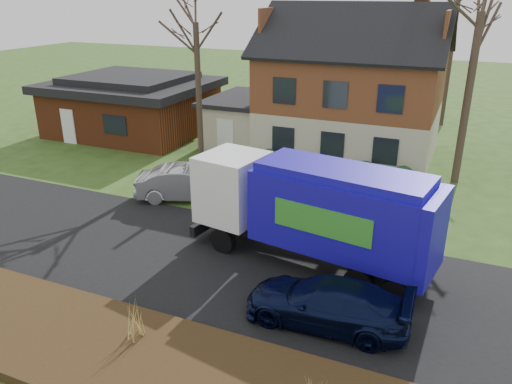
% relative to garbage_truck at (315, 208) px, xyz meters
% --- Properties ---
extents(ground, '(120.00, 120.00, 0.00)m').
position_rel_garbage_truck_xyz_m(ground, '(-3.86, -1.17, -2.07)').
color(ground, '#2E4A18').
rests_on(ground, ground).
extents(road, '(80.00, 7.00, 0.02)m').
position_rel_garbage_truck_xyz_m(road, '(-3.86, -1.17, -2.06)').
color(road, black).
rests_on(road, ground).
extents(mulch_verge, '(80.00, 3.50, 0.30)m').
position_rel_garbage_truck_xyz_m(mulch_verge, '(-3.86, -6.47, -1.92)').
color(mulch_verge, black).
rests_on(mulch_verge, ground).
extents(main_house, '(12.95, 8.95, 9.26)m').
position_rel_garbage_truck_xyz_m(main_house, '(-2.37, 12.74, 1.96)').
color(main_house, beige).
rests_on(main_house, ground).
extents(ranch_house, '(9.80, 8.20, 3.70)m').
position_rel_garbage_truck_xyz_m(ranch_house, '(-15.86, 11.83, -0.26)').
color(ranch_house, brown).
rests_on(ranch_house, ground).
extents(garbage_truck, '(8.64, 3.59, 3.59)m').
position_rel_garbage_truck_xyz_m(garbage_truck, '(0.00, 0.00, 0.00)').
color(garbage_truck, black).
rests_on(garbage_truck, ground).
extents(silver_sedan, '(4.80, 3.19, 1.50)m').
position_rel_garbage_truck_xyz_m(silver_sedan, '(-6.77, 3.31, -1.32)').
color(silver_sedan, '#ACADB4').
rests_on(silver_sedan, ground).
extents(navy_wagon, '(4.61, 2.00, 1.32)m').
position_rel_garbage_truck_xyz_m(navy_wagon, '(1.30, -2.97, -1.41)').
color(navy_wagon, black).
rests_on(navy_wagon, ground).
extents(grass_clump_mid, '(0.38, 0.31, 1.07)m').
position_rel_garbage_truck_xyz_m(grass_clump_mid, '(-2.99, -5.87, -1.24)').
color(grass_clump_mid, tan).
rests_on(grass_clump_mid, mulch_verge).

